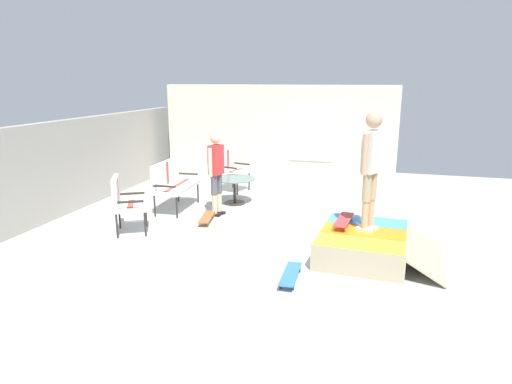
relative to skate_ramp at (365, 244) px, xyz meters
name	(u,v)px	position (x,y,z in m)	size (l,w,h in m)	color
ground_plane	(255,232)	(0.74, 1.98, -0.26)	(12.00, 12.00, 0.10)	#B2B2AD
back_wall_cinderblock	(63,168)	(0.74, 5.98, 0.73)	(9.00, 0.20, 1.87)	#9E998E
house_facade	(277,135)	(4.54, 2.46, 1.06)	(0.23, 6.00, 2.53)	beige
skate_ramp	(365,244)	(0.00, 0.00, 0.00)	(1.71, 1.92, 0.41)	tan
patio_bench	(172,181)	(1.55, 4.00, 0.41)	(1.27, 0.60, 1.02)	#2D2823
patio_chair_near_house	(231,166)	(3.38, 3.33, 0.41)	(0.74, 0.69, 1.02)	#2D2823
patio_chair_by_wall	(124,199)	(-0.03, 4.14, 0.41)	(0.81, 0.78, 1.02)	#2D2823
patio_table	(235,186)	(2.31, 2.88, 0.20)	(0.90, 0.90, 0.57)	#2D2823
person_watching	(216,168)	(1.42, 2.96, 0.76)	(0.47, 0.30, 1.67)	black
person_skater	(371,162)	(0.07, -0.02, 1.27)	(0.44, 0.34, 1.79)	silver
skateboard_by_bench	(207,217)	(0.95, 2.99, -0.12)	(0.82, 0.35, 0.10)	brown
skateboard_spare	(291,274)	(-1.13, 0.93, -0.12)	(0.81, 0.23, 0.10)	#3372B2
skateboard_on_ramp	(344,220)	(0.19, 0.35, 0.29)	(0.81, 0.27, 0.10)	#B23838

